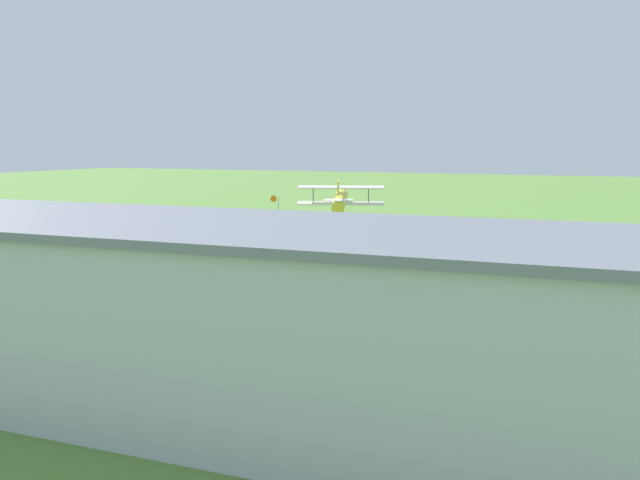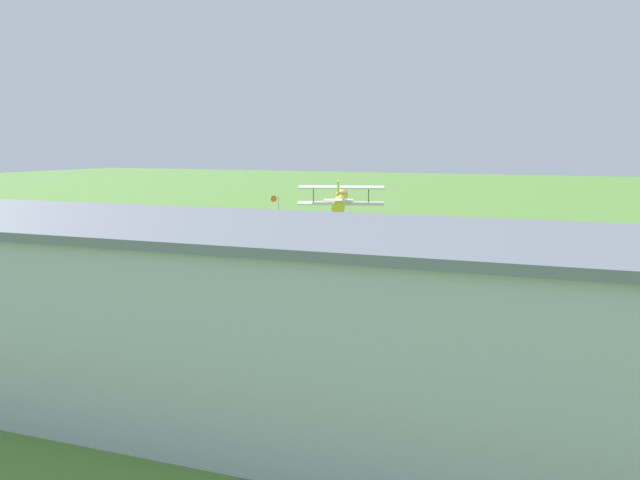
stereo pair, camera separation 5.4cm
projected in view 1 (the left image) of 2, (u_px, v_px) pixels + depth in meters
ground_plane at (407, 267)px, 66.00m from camera, size 400.00×400.00×0.00m
hangar at (212, 314)px, 31.04m from camera, size 39.59×13.10×7.85m
biplane at (340, 200)px, 68.78m from camera, size 8.40×7.83×3.84m
car_green at (40, 293)px, 50.52m from camera, size 2.14×4.38×1.62m
windsock at (273, 203)px, 68.80m from camera, size 1.43×1.35×6.24m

